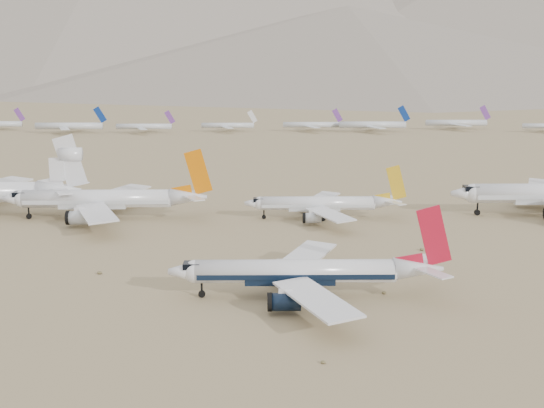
# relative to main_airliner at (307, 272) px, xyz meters

# --- Properties ---
(ground) EXTENTS (7000.00, 7000.00, 0.00)m
(ground) POSITION_rel_main_airliner_xyz_m (-10.26, -0.19, -4.65)
(ground) COLOR olive
(ground) RESTS_ON ground
(main_airliner) EXTENTS (47.95, 46.84, 16.92)m
(main_airliner) POSITION_rel_main_airliner_xyz_m (0.00, 0.00, 0.00)
(main_airliner) COLOR silver
(main_airliner) RESTS_ON ground
(row2_gold_tail) EXTENTS (41.35, 40.44, 14.72)m
(row2_gold_tail) POSITION_rel_main_airliner_xyz_m (8.62, 63.13, -0.54)
(row2_gold_tail) COLOR silver
(row2_gold_tail) RESTS_ON ground
(row2_orange_tail) EXTENTS (53.48, 52.32, 19.08)m
(row2_orange_tail) POSITION_rel_main_airliner_xyz_m (-50.27, 63.91, 0.70)
(row2_orange_tail) COLOR silver
(row2_orange_tail) RESTS_ON ground
(distant_storage_row) EXTENTS (522.80, 60.75, 14.01)m
(distant_storage_row) POSITION_rel_main_airliner_xyz_m (-35.03, 305.18, -0.37)
(distant_storage_row) COLOR silver
(distant_storage_row) RESTS_ON ground
(mountain_range) EXTENTS (7354.00, 3024.00, 470.00)m
(mountain_range) POSITION_rel_main_airliner_xyz_m (59.92, 1647.82, 185.66)
(mountain_range) COLOR slate
(mountain_range) RESTS_ON ground
(desert_scrub) EXTENTS (233.60, 121.67, 0.63)m
(desert_scrub) POSITION_rel_main_airliner_xyz_m (-30.99, -22.08, -4.37)
(desert_scrub) COLOR brown
(desert_scrub) RESTS_ON ground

